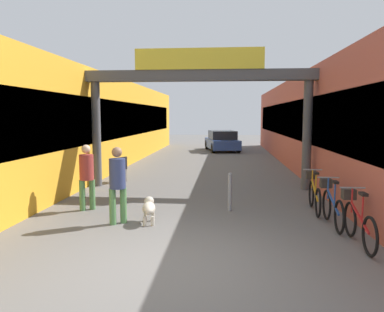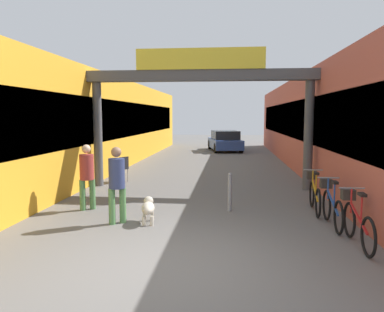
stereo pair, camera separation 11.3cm
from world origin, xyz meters
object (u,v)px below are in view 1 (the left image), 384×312
object	(u,v)px
bicycle_orange_third	(314,193)
cafe_chair_black_nearer	(121,167)
parked_car_blue	(222,141)
pedestrian_with_dog	(117,180)
bicycle_blue_second	(331,204)
pedestrian_companion	(87,173)
dog_on_leash	(149,208)
bicycle_red_nearest	(357,220)
bollard_post_metal	(230,191)

from	to	relation	value
bicycle_orange_third	cafe_chair_black_nearer	world-z (taller)	bicycle_orange_third
parked_car_blue	bicycle_orange_third	bearing A→B (deg)	-81.42
pedestrian_with_dog	bicycle_blue_second	size ratio (longest dim) A/B	0.97
pedestrian_companion	dog_on_leash	size ratio (longest dim) A/B	2.18
cafe_chair_black_nearer	parked_car_blue	size ratio (longest dim) A/B	0.21
pedestrian_with_dog	bicycle_orange_third	distance (m)	4.69
bicycle_orange_third	cafe_chair_black_nearer	distance (m)	6.66
pedestrian_companion	bicycle_orange_third	world-z (taller)	pedestrian_companion
bicycle_red_nearest	bicycle_orange_third	distance (m)	2.36
bicycle_red_nearest	dog_on_leash	bearing A→B (deg)	166.07
dog_on_leash	bicycle_blue_second	size ratio (longest dim) A/B	0.43
pedestrian_with_dog	cafe_chair_black_nearer	bearing A→B (deg)	105.09
bicycle_blue_second	bollard_post_metal	bearing A→B (deg)	154.96
bicycle_red_nearest	bicycle_blue_second	distance (m)	1.17
pedestrian_companion	bicycle_blue_second	world-z (taller)	pedestrian_companion
bicycle_blue_second	bollard_post_metal	size ratio (longest dim) A/B	1.80
bicycle_red_nearest	bicycle_blue_second	world-z (taller)	same
pedestrian_with_dog	parked_car_blue	distance (m)	17.14
bicycle_red_nearest	cafe_chair_black_nearer	bearing A→B (deg)	136.03
bicycle_blue_second	pedestrian_with_dog	bearing A→B (deg)	-175.99
pedestrian_companion	parked_car_blue	xyz separation A→B (m)	(3.16, 15.93, -0.27)
bicycle_blue_second	cafe_chair_black_nearer	xyz separation A→B (m)	(-5.82, 4.58, 0.10)
bicycle_red_nearest	bollard_post_metal	bearing A→B (deg)	136.27
bollard_post_metal	cafe_chair_black_nearer	size ratio (longest dim) A/B	1.05
pedestrian_companion	cafe_chair_black_nearer	distance (m)	3.83
bicycle_blue_second	cafe_chair_black_nearer	distance (m)	7.41
pedestrian_companion	cafe_chair_black_nearer	world-z (taller)	pedestrian_companion
bicycle_orange_third	bollard_post_metal	xyz separation A→B (m)	(-2.03, -0.20, 0.04)
dog_on_leash	bollard_post_metal	xyz separation A→B (m)	(1.75, 1.16, 0.15)
cafe_chair_black_nearer	parked_car_blue	distance (m)	12.59
bicycle_orange_third	dog_on_leash	bearing A→B (deg)	-160.20
bicycle_orange_third	parked_car_blue	distance (m)	15.69
cafe_chair_black_nearer	bicycle_orange_third	bearing A→B (deg)	-30.58
parked_car_blue	cafe_chair_black_nearer	bearing A→B (deg)	-105.64
pedestrian_companion	bicycle_red_nearest	distance (m)	6.05
bicycle_orange_third	pedestrian_with_dog	bearing A→B (deg)	-161.17
pedestrian_companion	bicycle_red_nearest	size ratio (longest dim) A/B	0.95
bicycle_blue_second	cafe_chair_black_nearer	bearing A→B (deg)	141.80
bicycle_red_nearest	cafe_chair_black_nearer	size ratio (longest dim) A/B	1.90
bicycle_red_nearest	pedestrian_companion	bearing A→B (deg)	161.29
parked_car_blue	bicycle_blue_second	bearing A→B (deg)	-81.74
bicycle_orange_third	bollard_post_metal	world-z (taller)	bicycle_orange_third
pedestrian_with_dog	pedestrian_companion	xyz separation A→B (m)	(-1.08, 1.09, -0.03)
pedestrian_companion	parked_car_blue	distance (m)	16.24
dog_on_leash	bicycle_orange_third	xyz separation A→B (m)	(3.78, 1.36, 0.11)
bicycle_blue_second	bollard_post_metal	distance (m)	2.33
pedestrian_companion	bicycle_orange_third	size ratio (longest dim) A/B	0.95
bicycle_blue_second	bicycle_red_nearest	bearing A→B (deg)	-83.49
dog_on_leash	pedestrian_with_dog	bearing A→B (deg)	-167.16
bicycle_red_nearest	bollard_post_metal	distance (m)	3.11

